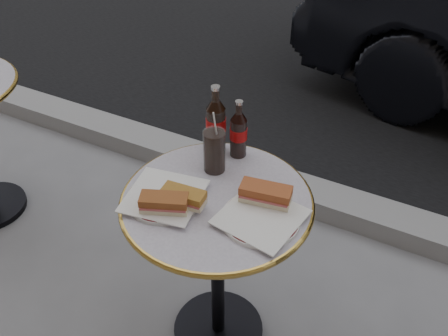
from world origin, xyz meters
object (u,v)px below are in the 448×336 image
at_px(bistro_table, 218,273).
at_px(cola_bottle_right, 239,129).
at_px(cola_glass, 214,151).
at_px(plate_left, 164,198).
at_px(cola_bottle_left, 216,119).
at_px(plate_right, 261,219).

relative_size(bistro_table, cola_bottle_right, 3.36).
bearing_deg(cola_glass, plate_left, -108.35).
distance_m(bistro_table, cola_bottle_left, 0.56).
xyz_separation_m(plate_left, plate_right, (0.31, 0.05, -0.00)).
relative_size(cola_bottle_left, cola_bottle_right, 1.17).
distance_m(plate_left, cola_bottle_right, 0.35).
height_order(cola_bottle_right, cola_glass, cola_bottle_right).
bearing_deg(bistro_table, plate_left, -151.05).
height_order(bistro_table, cola_bottle_right, cola_bottle_right).
distance_m(plate_right, cola_bottle_left, 0.41).
bearing_deg(cola_bottle_right, cola_glass, -106.74).
relative_size(bistro_table, plate_left, 3.04).
height_order(cola_bottle_left, cola_bottle_right, cola_bottle_left).
bearing_deg(cola_glass, cola_bottle_left, 115.37).
bearing_deg(bistro_table, cola_glass, 120.88).
bearing_deg(cola_bottle_left, plate_right, -41.79).
height_order(bistro_table, cola_bottle_left, cola_bottle_left).
bearing_deg(cola_glass, cola_bottle_right, 73.26).
xyz_separation_m(bistro_table, plate_right, (0.16, -0.03, 0.37)).
distance_m(bistro_table, plate_right, 0.41).
height_order(bistro_table, cola_glass, cola_glass).
distance_m(plate_right, cola_glass, 0.29).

